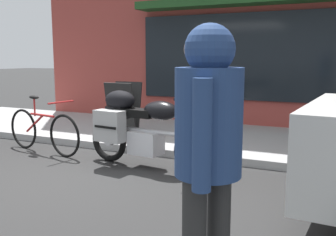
{
  "coord_description": "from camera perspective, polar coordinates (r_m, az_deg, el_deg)",
  "views": [
    {
      "loc": [
        3.06,
        -3.95,
        1.54
      ],
      "look_at": [
        0.82,
        0.91,
        0.7
      ],
      "focal_mm": 41.38,
      "sensor_mm": 36.0,
      "label": 1
    }
  ],
  "objects": [
    {
      "name": "touring_motorcycle",
      "position": [
        5.39,
        -4.21,
        -1.14
      ],
      "size": [
        2.07,
        0.64,
        1.39
      ],
      "color": "black",
      "rests_on": "ground_plane"
    },
    {
      "name": "parked_bicycle",
      "position": [
        6.6,
        -17.98,
        -1.71
      ],
      "size": [
        1.7,
        0.5,
        0.93
      ],
      "color": "black",
      "rests_on": "ground_plane"
    },
    {
      "name": "sandwich_board_sign",
      "position": [
        7.01,
        -6.55,
        1.27
      ],
      "size": [
        0.55,
        0.42,
        0.98
      ],
      "color": "black",
      "rests_on": "sidewalk_curb"
    },
    {
      "name": "ground_plane",
      "position": [
        5.23,
        -12.54,
        -8.43
      ],
      "size": [
        80.0,
        80.0,
        0.0
      ],
      "primitive_type": "plane",
      "color": "#292929"
    },
    {
      "name": "pedestrian_walking",
      "position": [
        2.19,
        5.91,
        -3.08
      ],
      "size": [
        0.44,
        0.55,
        1.72
      ],
      "color": "#2B2B2B",
      "rests_on": "ground_plane"
    }
  ]
}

